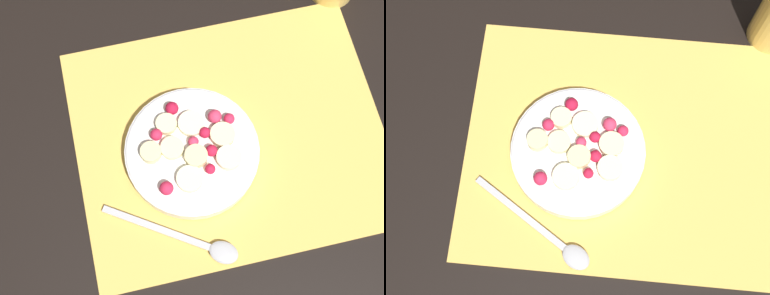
{
  "view_description": "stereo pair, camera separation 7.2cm",
  "coord_description": "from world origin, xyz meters",
  "views": [
    {
      "loc": [
        -0.11,
        -0.24,
        0.72
      ],
      "look_at": [
        -0.06,
        -0.02,
        0.04
      ],
      "focal_mm": 50.0,
      "sensor_mm": 36.0,
      "label": 1
    },
    {
      "loc": [
        -0.04,
        -0.24,
        0.72
      ],
      "look_at": [
        -0.06,
        -0.02,
        0.04
      ],
      "focal_mm": 50.0,
      "sensor_mm": 36.0,
      "label": 2
    }
  ],
  "objects": [
    {
      "name": "spoon",
      "position": [
        -0.08,
        -0.14,
        0.01
      ],
      "size": [
        0.17,
        0.12,
        0.01
      ],
      "rotation": [
        0.0,
        0.0,
        5.71
      ],
      "color": "#B2B2B7",
      "rests_on": "placemat"
    },
    {
      "name": "placemat",
      "position": [
        0.0,
        0.0,
        0.0
      ],
      "size": [
        0.44,
        0.36,
        0.01
      ],
      "color": "#E0B251",
      "rests_on": "ground_plane"
    },
    {
      "name": "ground_plane",
      "position": [
        0.0,
        0.0,
        0.0
      ],
      "size": [
        3.0,
        3.0,
        0.0
      ],
      "primitive_type": "plane",
      "color": "black"
    },
    {
      "name": "fruit_bowl",
      "position": [
        -0.06,
        -0.02,
        0.02
      ],
      "size": [
        0.18,
        0.18,
        0.04
      ],
      "color": "white",
      "rests_on": "placemat"
    }
  ]
}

